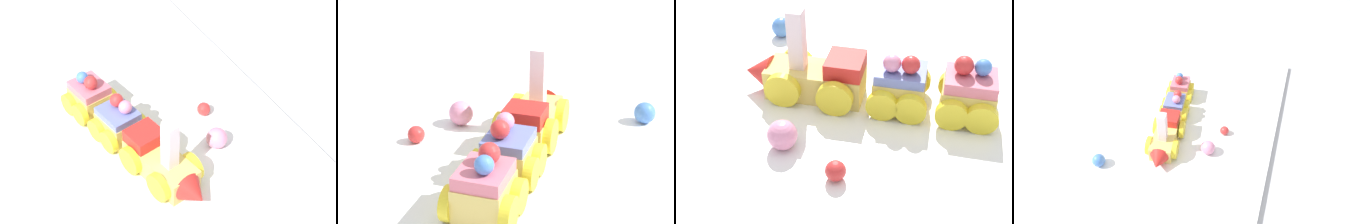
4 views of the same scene
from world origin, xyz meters
TOP-DOWN VIEW (x-y plane):
  - ground_plane at (0.00, 0.00)m, footprint 10.00×10.00m
  - display_board at (0.00, 0.00)m, footprint 0.74×0.39m
  - cake_train_locomotive at (0.07, -0.02)m, footprint 0.14×0.08m
  - cake_car_blueberry at (-0.03, -0.04)m, footprint 0.08×0.08m
  - cake_car_strawberry at (-0.10, -0.06)m, footprint 0.08×0.08m
  - gumball_pink at (0.05, 0.07)m, footprint 0.03×0.03m
  - gumball_red at (-0.02, 0.09)m, footprint 0.02×0.02m

SIDE VIEW (x-z plane):
  - ground_plane at x=0.00m, z-range 0.00..0.00m
  - display_board at x=0.00m, z-range 0.00..0.01m
  - gumball_red at x=-0.02m, z-range 0.01..0.03m
  - gumball_pink at x=0.05m, z-range 0.01..0.04m
  - cake_train_locomotive at x=0.07m, z-range -0.02..0.09m
  - cake_car_blueberry at x=-0.03m, z-range 0.00..0.07m
  - cake_car_strawberry at x=-0.10m, z-range 0.00..0.07m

